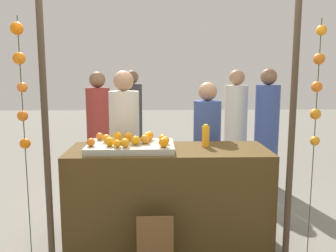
{
  "coord_description": "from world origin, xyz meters",
  "views": [
    {
      "loc": [
        -0.11,
        -3.41,
        1.67
      ],
      "look_at": [
        0.0,
        0.15,
        1.13
      ],
      "focal_mm": 38.56,
      "sensor_mm": 36.0,
      "label": 1
    }
  ],
  "objects_px": {
    "vendor_left": "(125,150)",
    "juice_bottle": "(206,136)",
    "stall_counter": "(168,195)",
    "orange_0": "(149,136)",
    "orange_1": "(106,138)",
    "chalkboard_sign": "(155,243)",
    "vendor_right": "(207,154)"
  },
  "relations": [
    {
      "from": "juice_bottle",
      "to": "stall_counter",
      "type": "bearing_deg",
      "value": -165.81
    },
    {
      "from": "vendor_right",
      "to": "stall_counter",
      "type": "bearing_deg",
      "value": -126.67
    },
    {
      "from": "chalkboard_sign",
      "to": "vendor_left",
      "type": "relative_size",
      "value": 0.29
    },
    {
      "from": "stall_counter",
      "to": "vendor_right",
      "type": "xyz_separation_m",
      "value": [
        0.46,
        0.62,
        0.26
      ]
    },
    {
      "from": "stall_counter",
      "to": "orange_0",
      "type": "distance_m",
      "value": 0.62
    },
    {
      "from": "stall_counter",
      "to": "vendor_left",
      "type": "xyz_separation_m",
      "value": [
        -0.48,
        0.59,
        0.32
      ]
    },
    {
      "from": "orange_1",
      "to": "chalkboard_sign",
      "type": "xyz_separation_m",
      "value": [
        0.47,
        -0.57,
        -0.8
      ]
    },
    {
      "from": "orange_1",
      "to": "juice_bottle",
      "type": "height_order",
      "value": "juice_bottle"
    },
    {
      "from": "stall_counter",
      "to": "vendor_left",
      "type": "bearing_deg",
      "value": 128.84
    },
    {
      "from": "stall_counter",
      "to": "juice_bottle",
      "type": "xyz_separation_m",
      "value": [
        0.37,
        0.09,
        0.57
      ]
    },
    {
      "from": "chalkboard_sign",
      "to": "vendor_left",
      "type": "xyz_separation_m",
      "value": [
        -0.35,
        1.14,
        0.55
      ]
    },
    {
      "from": "stall_counter",
      "to": "orange_1",
      "type": "relative_size",
      "value": 23.24
    },
    {
      "from": "stall_counter",
      "to": "juice_bottle",
      "type": "height_order",
      "value": "juice_bottle"
    },
    {
      "from": "orange_1",
      "to": "vendor_left",
      "type": "height_order",
      "value": "vendor_left"
    },
    {
      "from": "orange_0",
      "to": "orange_1",
      "type": "bearing_deg",
      "value": -161.01
    },
    {
      "from": "vendor_left",
      "to": "juice_bottle",
      "type": "bearing_deg",
      "value": -30.39
    },
    {
      "from": "orange_0",
      "to": "chalkboard_sign",
      "type": "relative_size",
      "value": 0.18
    },
    {
      "from": "orange_1",
      "to": "juice_bottle",
      "type": "relative_size",
      "value": 0.37
    },
    {
      "from": "vendor_left",
      "to": "stall_counter",
      "type": "bearing_deg",
      "value": -51.16
    },
    {
      "from": "chalkboard_sign",
      "to": "stall_counter",
      "type": "bearing_deg",
      "value": 76.69
    },
    {
      "from": "orange_0",
      "to": "vendor_right",
      "type": "relative_size",
      "value": 0.06
    },
    {
      "from": "orange_1",
      "to": "vendor_left",
      "type": "xyz_separation_m",
      "value": [
        0.12,
        0.58,
        -0.25
      ]
    },
    {
      "from": "orange_1",
      "to": "juice_bottle",
      "type": "xyz_separation_m",
      "value": [
        0.97,
        0.08,
        0.0
      ]
    },
    {
      "from": "juice_bottle",
      "to": "vendor_left",
      "type": "height_order",
      "value": "vendor_left"
    },
    {
      "from": "juice_bottle",
      "to": "chalkboard_sign",
      "type": "bearing_deg",
      "value": -127.93
    },
    {
      "from": "orange_0",
      "to": "orange_1",
      "type": "xyz_separation_m",
      "value": [
        -0.41,
        -0.14,
        -0.0
      ]
    },
    {
      "from": "stall_counter",
      "to": "juice_bottle",
      "type": "bearing_deg",
      "value": 14.19
    },
    {
      "from": "orange_1",
      "to": "vendor_right",
      "type": "distance_m",
      "value": 1.25
    },
    {
      "from": "orange_1",
      "to": "chalkboard_sign",
      "type": "relative_size",
      "value": 0.17
    },
    {
      "from": "orange_1",
      "to": "vendor_right",
      "type": "relative_size",
      "value": 0.05
    },
    {
      "from": "orange_0",
      "to": "chalkboard_sign",
      "type": "bearing_deg",
      "value": -85.45
    },
    {
      "from": "stall_counter",
      "to": "orange_1",
      "type": "height_order",
      "value": "orange_1"
    }
  ]
}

